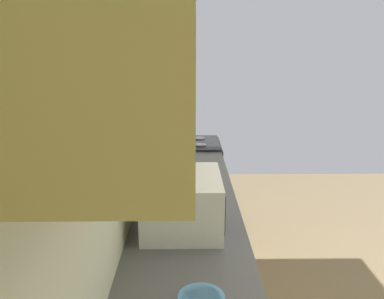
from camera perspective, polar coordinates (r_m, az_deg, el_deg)
The scene contains 4 objects.
wall_back at distance 2.01m, azimuth -10.99°, elevation 0.78°, with size 4.45×0.12×2.67m, color beige.
upper_cabinets at distance 1.55m, azimuth -6.41°, elevation 19.26°, with size 2.13×0.31×0.67m.
oven_range at distance 3.86m, azimuth -0.55°, elevation -5.47°, with size 0.60×0.62×1.08m.
microwave at distance 2.04m, azimuth -1.38°, elevation -7.52°, with size 0.47×0.40×0.28m.
Camera 1 is at (-1.91, 1.37, 1.82)m, focal length 36.99 mm.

